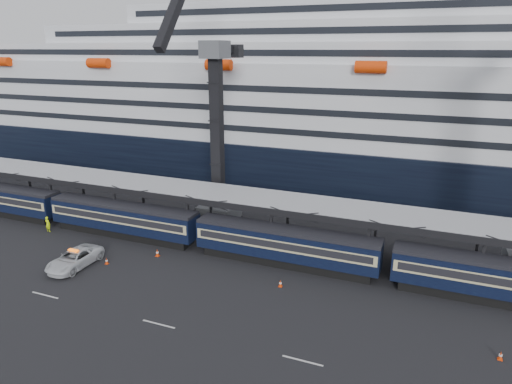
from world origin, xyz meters
TOP-DOWN VIEW (x-y plane):
  - ground at (0.00, 0.00)m, footprint 260.00×260.00m
  - train at (-4.65, 10.00)m, footprint 133.05×3.00m
  - canopy at (0.00, 14.00)m, footprint 130.00×6.25m
  - cruise_ship at (-1.08, 45.99)m, footprint 214.09×28.84m
  - crane_dark_near at (-20.00, 18.59)m, footprint 4.50×17.75m
  - pickup_truck at (-27.53, 1.42)m, footprint 2.88×6.24m
  - worker at (-37.25, 7.50)m, footprint 0.71×0.48m
  - traffic_cone_b at (-25.00, 3.13)m, footprint 0.34×0.34m
  - traffic_cone_c at (-21.19, 6.63)m, footprint 0.41×0.41m
  - traffic_cone_d at (-6.92, 5.39)m, footprint 0.35×0.35m
  - traffic_cone_e at (11.00, 1.40)m, footprint 0.35×0.35m

SIDE VIEW (x-z plane):
  - ground at x=0.00m, z-range 0.00..0.00m
  - traffic_cone_b at x=-25.00m, z-range 0.00..0.69m
  - traffic_cone_d at x=-6.92m, z-range 0.00..0.69m
  - traffic_cone_e at x=11.00m, z-range 0.00..0.69m
  - traffic_cone_c at x=-21.19m, z-range -0.01..0.81m
  - pickup_truck at x=-27.53m, z-range 0.00..1.73m
  - worker at x=-37.25m, z-range 0.00..1.92m
  - train at x=-4.65m, z-range 0.18..4.23m
  - canopy at x=0.00m, z-range 2.49..8.01m
  - crane_dark_near at x=-20.00m, z-range -5.61..29.47m
  - cruise_ship at x=-1.08m, z-range -4.66..29.34m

